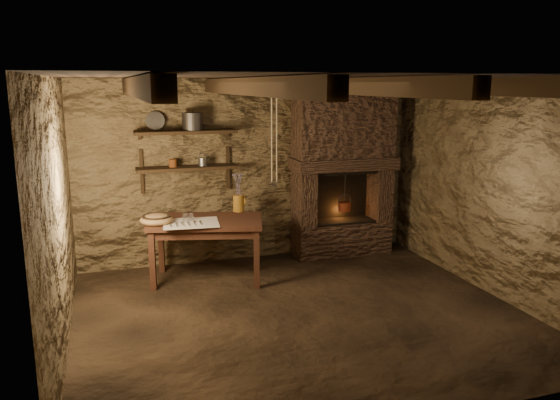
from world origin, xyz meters
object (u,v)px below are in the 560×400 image
object	(u,v)px
stoneware_jug	(239,195)
red_pot	(345,206)
work_table	(207,247)
iron_stockpot	(193,122)
wooden_bowl	(156,220)

from	to	relation	value
stoneware_jug	red_pot	bearing A→B (deg)	20.55
work_table	stoneware_jug	distance (m)	0.79
work_table	iron_stockpot	size ratio (longest dim) A/B	5.64
wooden_bowl	iron_stockpot	xyz separation A→B (m)	(0.55, 0.57, 1.07)
wooden_bowl	work_table	bearing A→B (deg)	2.59
work_table	red_pot	bearing A→B (deg)	26.84
red_pot	work_table	bearing A→B (deg)	-168.05
stoneware_jug	red_pot	world-z (taller)	stoneware_jug
work_table	stoneware_jug	size ratio (longest dim) A/B	3.02
work_table	stoneware_jug	xyz separation A→B (m)	(0.47, 0.29, 0.56)
wooden_bowl	iron_stockpot	size ratio (longest dim) A/B	1.45
wooden_bowl	red_pot	world-z (taller)	red_pot
wooden_bowl	red_pot	bearing A→B (deg)	9.88
stoneware_jug	wooden_bowl	world-z (taller)	stoneware_jug
iron_stockpot	red_pot	bearing A→B (deg)	-3.38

